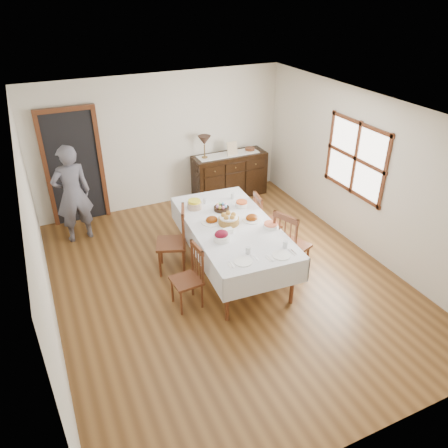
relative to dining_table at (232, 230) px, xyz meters
name	(u,v)px	position (x,y,z in m)	size (l,w,h in m)	color
ground	(227,280)	(-0.18, -0.20, -0.75)	(6.00, 6.00, 0.00)	brown
room_shell	(205,174)	(-0.33, 0.22, 0.89)	(5.02, 6.02, 2.65)	silver
dining_table	(232,230)	(0.00, 0.00, 0.00)	(1.39, 2.53, 0.85)	white
chair_left_near	(190,276)	(-0.89, -0.48, -0.27)	(0.42, 0.42, 0.95)	#5A2D18
chair_left_far	(175,240)	(-0.79, 0.41, -0.20)	(0.58, 0.58, 1.09)	#5A2D18
chair_right_near	(290,244)	(0.76, -0.45, -0.18)	(0.60, 0.60, 1.12)	#5A2D18
chair_right_far	(264,220)	(0.83, 0.45, -0.25)	(0.47, 0.47, 0.98)	#5A2D18
sideboard	(230,175)	(1.15, 2.52, -0.28)	(1.54, 0.56, 0.92)	black
person	(72,191)	(-2.04, 2.04, 0.19)	(0.58, 0.37, 1.87)	#5A5A67
bread_basket	(229,219)	(-0.03, 0.05, 0.17)	(0.32, 0.32, 0.18)	olive
egg_basket	(221,208)	(0.05, 0.50, 0.14)	(0.25, 0.25, 0.11)	black
ham_platter_a	(212,220)	(-0.25, 0.21, 0.12)	(0.33, 0.33, 0.11)	white
ham_platter_b	(252,218)	(0.34, 0.01, 0.13)	(0.29, 0.29, 0.11)	white
beet_bowl	(221,236)	(-0.33, -0.34, 0.17)	(0.23, 0.23, 0.16)	white
carrot_bowl	(242,204)	(0.40, 0.48, 0.14)	(0.20, 0.20, 0.10)	white
pineapple_bowl	(195,204)	(-0.32, 0.74, 0.17)	(0.23, 0.23, 0.15)	tan
casserole_dish	(271,225)	(0.49, -0.31, 0.13)	(0.21, 0.21, 0.07)	white
butter_dish	(228,231)	(-0.16, -0.19, 0.13)	(0.15, 0.10, 0.07)	white
setting_left	(244,258)	(-0.25, -0.90, 0.12)	(0.43, 0.31, 0.10)	white
setting_right	(282,252)	(0.28, -0.98, 0.12)	(0.43, 0.31, 0.10)	white
glass_far_a	(205,201)	(-0.10, 0.82, 0.14)	(0.06, 0.06, 0.09)	silver
glass_far_b	(233,196)	(0.39, 0.79, 0.15)	(0.07, 0.07, 0.10)	silver
runner	(228,154)	(1.12, 2.52, 0.18)	(1.30, 0.35, 0.01)	white
table_lamp	(204,141)	(0.61, 2.55, 0.53)	(0.26, 0.26, 0.46)	brown
picture_frame	(232,149)	(1.18, 2.46, 0.32)	(0.22, 0.08, 0.28)	beige
deco_bowl	(250,149)	(1.64, 2.56, 0.21)	(0.20, 0.20, 0.06)	#5A2D18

